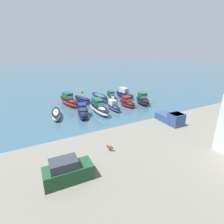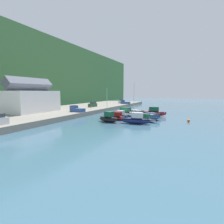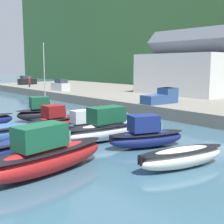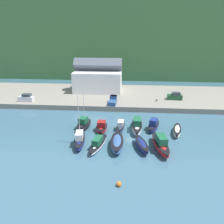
% 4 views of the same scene
% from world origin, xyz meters
% --- Properties ---
extents(ground_plane, '(320.00, 320.00, 0.00)m').
position_xyz_m(ground_plane, '(0.00, 0.00, 0.00)').
color(ground_plane, '#385B70').
extents(quay_promenade, '(118.85, 24.18, 1.36)m').
position_xyz_m(quay_promenade, '(0.00, 22.99, 0.68)').
color(quay_promenade, gray).
rests_on(quay_promenade, ground_plane).
extents(harbor_clubhouse, '(15.27, 10.78, 10.57)m').
position_xyz_m(harbor_clubhouse, '(-11.02, 26.99, 5.18)').
color(harbor_clubhouse, white).
rests_on(harbor_clubhouse, quay_promenade).
extents(moored_boat_0, '(3.54, 5.93, 8.50)m').
position_xyz_m(moored_boat_0, '(-10.58, 0.04, 1.00)').
color(moored_boat_0, black).
rests_on(moored_boat_0, ground_plane).
extents(moored_boat_1, '(2.34, 5.33, 2.20)m').
position_xyz_m(moored_boat_1, '(-6.59, -0.53, 0.78)').
color(moored_boat_1, red).
rests_on(moored_boat_1, ground_plane).
extents(moored_boat_2, '(1.99, 5.89, 2.11)m').
position_xyz_m(moored_boat_2, '(-2.50, 0.20, 0.74)').
color(moored_boat_2, '#33568E').
rests_on(moored_boat_2, ground_plane).
extents(moored_boat_3, '(2.41, 8.61, 2.78)m').
position_xyz_m(moored_boat_3, '(1.00, 0.30, 1.02)').
color(moored_boat_3, white).
rests_on(moored_boat_3, ground_plane).
extents(moored_boat_4, '(3.82, 6.43, 2.47)m').
position_xyz_m(moored_boat_4, '(4.60, 0.89, 0.90)').
color(moored_boat_4, navy).
rests_on(moored_boat_4, ground_plane).
extents(moored_boat_5, '(2.86, 6.42, 1.29)m').
position_xyz_m(moored_boat_5, '(9.31, -0.90, 0.68)').
color(moored_boat_5, white).
rests_on(moored_boat_5, ground_plane).
extents(moored_boat_6, '(2.65, 7.42, 9.82)m').
position_xyz_m(moored_boat_6, '(-9.94, -6.97, 1.00)').
color(moored_boat_6, navy).
rests_on(moored_boat_6, ground_plane).
extents(moored_boat_7, '(3.54, 8.06, 2.07)m').
position_xyz_m(moored_boat_7, '(-6.34, -7.72, 0.73)').
color(moored_boat_7, white).
rests_on(moored_boat_7, ground_plane).
extents(moored_boat_8, '(2.57, 7.57, 1.69)m').
position_xyz_m(moored_boat_8, '(-2.87, -7.55, 0.88)').
color(moored_boat_8, '#33568E').
rests_on(moored_boat_8, ground_plane).
extents(moored_boat_9, '(3.16, 6.50, 1.54)m').
position_xyz_m(moored_boat_9, '(1.61, -7.74, 0.81)').
color(moored_boat_9, navy).
rests_on(moored_boat_9, ground_plane).
extents(moored_boat_10, '(3.40, 8.65, 2.91)m').
position_xyz_m(moored_boat_10, '(4.99, -7.67, 1.08)').
color(moored_boat_10, red).
rests_on(moored_boat_10, ground_plane).
extents(parked_car_0, '(4.29, 2.01, 2.16)m').
position_xyz_m(parked_car_0, '(12.36, 18.68, 2.28)').
color(parked_car_0, '#1E4C2D').
rests_on(parked_car_0, quay_promenade).
extents(parked_car_3, '(4.32, 2.11, 2.16)m').
position_xyz_m(parked_car_3, '(39.72, 17.22, 2.28)').
color(parked_car_3, '#B7B7BC').
rests_on(parked_car_3, quay_promenade).
extents(pickup_truck_0, '(2.56, 4.94, 1.90)m').
position_xyz_m(pickup_truck_0, '(35.13, 13.37, 2.18)').
color(pickup_truck_0, '#2D4C84').
rests_on(pickup_truck_0, quay_promenade).
extents(pickup_truck_1, '(2.27, 4.85, 1.90)m').
position_xyz_m(pickup_truck_1, '(-5.20, 13.85, 2.18)').
color(pickup_truck_1, '#2D4C84').
rests_on(pickup_truck_1, quay_promenade).
extents(dog_on_quay, '(0.72, 0.82, 0.68)m').
position_xyz_m(dog_on_quay, '(6.93, 16.27, 1.82)').
color(dog_on_quay, brown).
rests_on(dog_on_quay, quay_promenade).
extents(mooring_buoy_0, '(0.73, 0.73, 0.73)m').
position_xyz_m(mooring_buoy_0, '(-2.00, -18.15, 0.36)').
color(mooring_buoy_0, orange).
rests_on(mooring_buoy_0, ground_plane).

